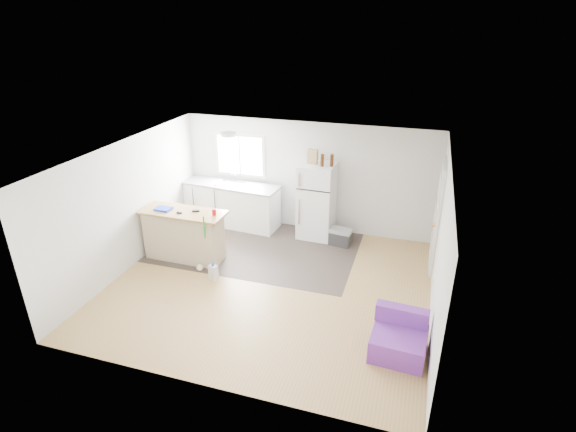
% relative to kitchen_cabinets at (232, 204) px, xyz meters
% --- Properties ---
extents(room, '(5.51, 5.01, 2.41)m').
position_rel_kitchen_cabinets_xyz_m(room, '(1.66, -2.16, 0.70)').
color(room, '#A77D46').
rests_on(room, ground).
extents(vinyl_zone, '(4.05, 2.50, 0.00)m').
position_rel_kitchen_cabinets_xyz_m(vinyl_zone, '(0.93, -0.91, -0.50)').
color(vinyl_zone, '#322A25').
rests_on(vinyl_zone, floor).
extents(window, '(1.18, 0.06, 0.98)m').
position_rel_kitchen_cabinets_xyz_m(window, '(0.11, 0.33, 1.05)').
color(window, white).
rests_on(window, back_wall).
extents(interior_door, '(0.11, 0.92, 2.10)m').
position_rel_kitchen_cabinets_xyz_m(interior_door, '(4.38, -0.61, 0.52)').
color(interior_door, white).
rests_on(interior_door, right_wall).
extents(ceiling_fixture, '(0.30, 0.30, 0.07)m').
position_rel_kitchen_cabinets_xyz_m(ceiling_fixture, '(0.46, -0.96, 1.86)').
color(ceiling_fixture, white).
rests_on(ceiling_fixture, ceiling).
extents(kitchen_cabinets, '(2.24, 0.86, 1.27)m').
position_rel_kitchen_cabinets_xyz_m(kitchen_cabinets, '(0.00, 0.00, 0.00)').
color(kitchen_cabinets, white).
rests_on(kitchen_cabinets, floor).
extents(peninsula, '(1.64, 0.64, 1.01)m').
position_rel_kitchen_cabinets_xyz_m(peninsula, '(-0.25, -1.73, 0.01)').
color(peninsula, tan).
rests_on(peninsula, floor).
extents(refrigerator, '(0.74, 0.70, 1.62)m').
position_rel_kitchen_cabinets_xyz_m(refrigerator, '(1.96, -0.02, 0.31)').
color(refrigerator, white).
rests_on(refrigerator, floor).
extents(cooler, '(0.50, 0.37, 0.35)m').
position_rel_kitchen_cabinets_xyz_m(cooler, '(2.56, -0.27, -0.32)').
color(cooler, '#2A2A2C').
rests_on(cooler, floor).
extents(purple_seat, '(0.79, 0.75, 0.62)m').
position_rel_kitchen_cabinets_xyz_m(purple_seat, '(3.98, -3.26, -0.27)').
color(purple_seat, '#72309C').
rests_on(purple_seat, floor).
extents(cleaner_jug, '(0.18, 0.15, 0.34)m').
position_rel_kitchen_cabinets_xyz_m(cleaner_jug, '(0.62, -2.29, -0.35)').
color(cleaner_jug, silver).
rests_on(cleaner_jug, floor).
extents(mop, '(0.26, 0.32, 1.16)m').
position_rel_kitchen_cabinets_xyz_m(mop, '(0.26, -2.04, -0.27)').
color(mop, green).
rests_on(mop, floor).
extents(red_cup, '(0.08, 0.08, 0.12)m').
position_rel_kitchen_cabinets_xyz_m(red_cup, '(0.42, -1.70, 0.57)').
color(red_cup, red).
rests_on(red_cup, peninsula).
extents(blue_tray, '(0.31, 0.23, 0.04)m').
position_rel_kitchen_cabinets_xyz_m(blue_tray, '(-0.62, -1.77, 0.53)').
color(blue_tray, '#162ECF').
rests_on(blue_tray, peninsula).
extents(tool_a, '(0.15, 0.09, 0.03)m').
position_rel_kitchen_cabinets_xyz_m(tool_a, '(0.01, -1.66, 0.52)').
color(tool_a, black).
rests_on(tool_a, peninsula).
extents(tool_b, '(0.10, 0.04, 0.03)m').
position_rel_kitchen_cabinets_xyz_m(tool_b, '(-0.24, -1.83, 0.52)').
color(tool_b, black).
rests_on(tool_b, peninsula).
extents(cardboard_box, '(0.21, 0.12, 0.30)m').
position_rel_kitchen_cabinets_xyz_m(cardboard_box, '(1.86, -0.03, 1.28)').
color(cardboard_box, '#9D875A').
rests_on(cardboard_box, refrigerator).
extents(bottle_left, '(0.08, 0.08, 0.25)m').
position_rel_kitchen_cabinets_xyz_m(bottle_left, '(2.08, -0.13, 1.25)').
color(bottle_left, '#361A09').
rests_on(bottle_left, refrigerator).
extents(bottle_right, '(0.08, 0.08, 0.25)m').
position_rel_kitchen_cabinets_xyz_m(bottle_right, '(2.26, -0.06, 1.25)').
color(bottle_right, '#361A09').
rests_on(bottle_right, refrigerator).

